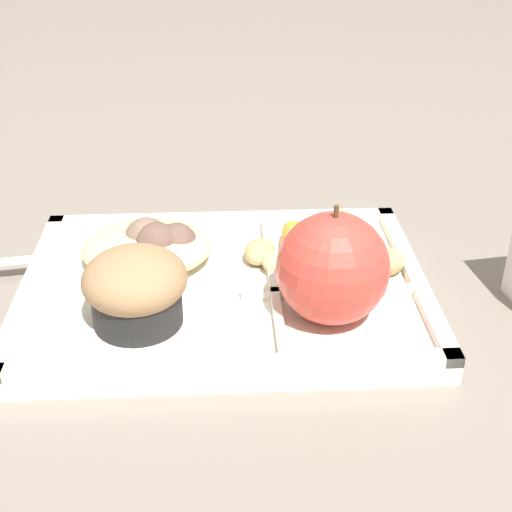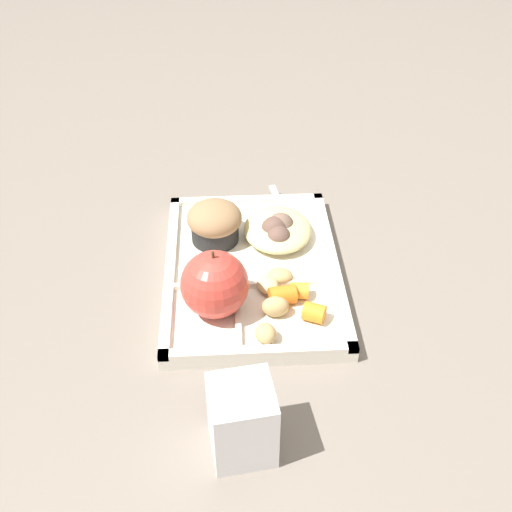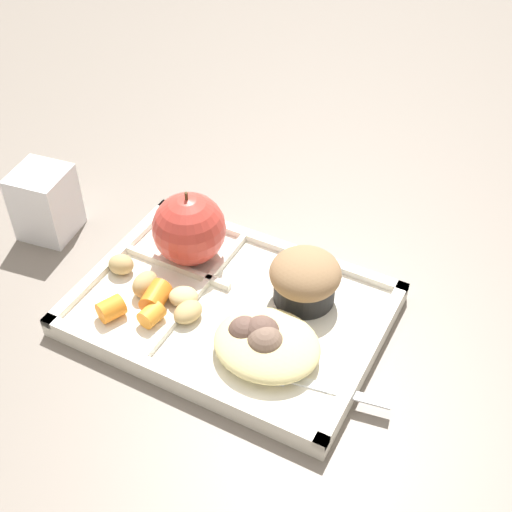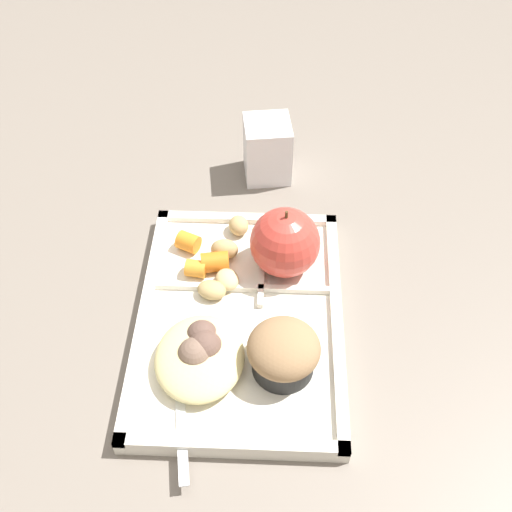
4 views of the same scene
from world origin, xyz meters
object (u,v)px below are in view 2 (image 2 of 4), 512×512
at_px(green_apple, 215,284).
at_px(bran_muffin, 215,222).
at_px(plastic_fork, 285,216).
at_px(milk_carton, 242,421).
at_px(lunch_tray, 252,271).

xyz_separation_m(green_apple, bran_muffin, (0.15, -0.00, -0.01)).
height_order(plastic_fork, milk_carton, milk_carton).
distance_m(green_apple, milk_carton, 0.19).
relative_size(lunch_tray, green_apple, 3.49).
bearing_deg(lunch_tray, green_apple, 148.00).
relative_size(lunch_tray, plastic_fork, 2.14).
xyz_separation_m(lunch_tray, bran_muffin, (0.07, 0.05, 0.04)).
xyz_separation_m(bran_muffin, plastic_fork, (0.05, -0.10, -0.03)).
distance_m(lunch_tray, milk_carton, 0.27).
relative_size(green_apple, milk_carton, 1.06).
height_order(bran_muffin, milk_carton, milk_carton).
xyz_separation_m(bran_muffin, milk_carton, (-0.34, -0.03, -0.00)).
height_order(lunch_tray, plastic_fork, lunch_tray).
relative_size(lunch_tray, bran_muffin, 4.21).
height_order(green_apple, bran_muffin, green_apple).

